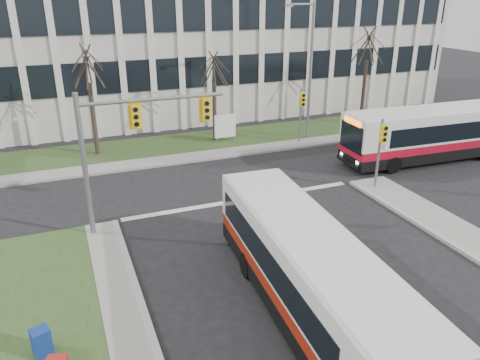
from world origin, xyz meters
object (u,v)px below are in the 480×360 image
object	(u,v)px
bus_cross	(436,135)
directory_sign	(225,126)
streetlight	(309,65)
newspaper_box_blue	(42,343)
bus_main	(309,277)

from	to	relation	value
bus_cross	directory_sign	bearing A→B (deg)	-123.91
directory_sign	bus_cross	bearing A→B (deg)	-36.34
streetlight	bus_cross	world-z (taller)	streetlight
streetlight	directory_sign	size ratio (longest dim) A/B	4.60
streetlight	newspaper_box_blue	bearing A→B (deg)	-137.45
bus_cross	newspaper_box_blue	world-z (taller)	bus_cross
bus_main	bus_cross	distance (m)	18.13
directory_sign	bus_main	distance (m)	18.90
bus_main	bus_cross	size ratio (longest dim) A/B	0.94
streetlight	bus_main	distance (m)	19.96
bus_cross	newspaper_box_blue	bearing A→B (deg)	-65.41
bus_main	newspaper_box_blue	world-z (taller)	bus_main
directory_sign	newspaper_box_blue	xyz separation A→B (m)	(-11.85, -17.26, -0.70)
bus_main	streetlight	bearing A→B (deg)	65.08
directory_sign	streetlight	bearing A→B (deg)	-13.23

